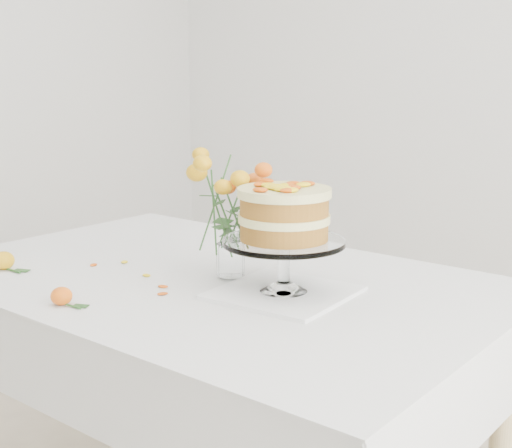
{
  "coord_description": "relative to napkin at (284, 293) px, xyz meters",
  "views": [
    {
      "loc": [
        1.15,
        -1.25,
        1.25
      ],
      "look_at": [
        0.14,
        0.01,
        0.9
      ],
      "focal_mm": 50.0,
      "sensor_mm": 36.0,
      "label": 1
    }
  ],
  "objects": [
    {
      "name": "table",
      "position": [
        -0.23,
        0.01,
        -0.09
      ],
      "size": [
        1.43,
        0.93,
        0.76
      ],
      "color": "tan",
      "rests_on": "ground"
    },
    {
      "name": "napkin",
      "position": [
        0.0,
        0.0,
        0.0
      ],
      "size": [
        0.3,
        0.3,
        0.01
      ],
      "primitive_type": "cube",
      "rotation": [
        0.0,
        0.0,
        0.07
      ],
      "color": "white",
      "rests_on": "table"
    },
    {
      "name": "cake_stand",
      "position": [
        -0.0,
        0.0,
        0.17
      ],
      "size": [
        0.27,
        0.27,
        0.25
      ],
      "rotation": [
        0.0,
        0.0,
        0.12
      ],
      "color": "white",
      "rests_on": "napkin"
    },
    {
      "name": "rose_vase",
      "position": [
        -0.18,
        0.03,
        0.2
      ],
      "size": [
        0.29,
        0.29,
        0.34
      ],
      "rotation": [
        0.0,
        0.0,
        0.36
      ],
      "color": "white",
      "rests_on": "table"
    },
    {
      "name": "loose_rose_near",
      "position": [
        -0.68,
        -0.28,
        0.02
      ],
      "size": [
        0.1,
        0.06,
        0.05
      ],
      "rotation": [
        0.0,
        0.0,
        -0.0
      ],
      "color": "gold",
      "rests_on": "table"
    },
    {
      "name": "loose_rose_far",
      "position": [
        -0.33,
        -0.36,
        0.02
      ],
      "size": [
        0.08,
        0.05,
        0.04
      ],
      "rotation": [
        0.0,
        0.0,
        0.05
      ],
      "color": "orange",
      "rests_on": "table"
    },
    {
      "name": "stray_petal_a",
      "position": [
        -0.35,
        -0.09,
        -0.0
      ],
      "size": [
        0.03,
        0.02,
        0.0
      ],
      "primitive_type": "ellipsoid",
      "color": "yellow",
      "rests_on": "table"
    },
    {
      "name": "stray_petal_b",
      "position": [
        -0.25,
        -0.13,
        -0.0
      ],
      "size": [
        0.03,
        0.02,
        0.0
      ],
      "primitive_type": "ellipsoid",
      "color": "yellow",
      "rests_on": "table"
    },
    {
      "name": "stray_petal_c",
      "position": [
        -0.21,
        -0.17,
        -0.0
      ],
      "size": [
        0.03,
        0.02,
        0.0
      ],
      "primitive_type": "ellipsoid",
      "color": "yellow",
      "rests_on": "table"
    },
    {
      "name": "stray_petal_d",
      "position": [
        -0.49,
        -0.04,
        -0.0
      ],
      "size": [
        0.03,
        0.02,
        0.0
      ],
      "primitive_type": "ellipsoid",
      "color": "yellow",
      "rests_on": "table"
    },
    {
      "name": "stray_petal_e",
      "position": [
        -0.53,
        -0.11,
        -0.0
      ],
      "size": [
        0.03,
        0.02,
        0.0
      ],
      "primitive_type": "ellipsoid",
      "color": "yellow",
      "rests_on": "table"
    },
    {
      "name": "stray_petal_f",
      "position": [
        0.07,
        -0.07,
        -0.0
      ],
      "size": [
        0.03,
        0.02,
        0.0
      ],
      "primitive_type": "ellipsoid",
      "color": "yellow",
      "rests_on": "table"
    }
  ]
}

